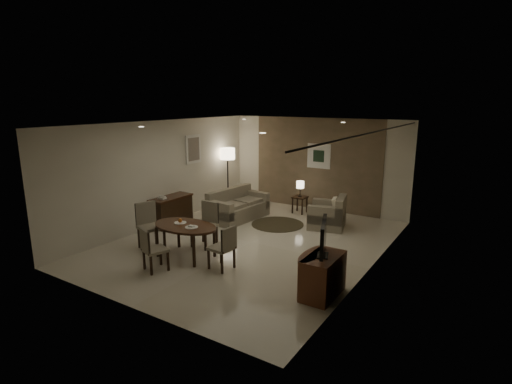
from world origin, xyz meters
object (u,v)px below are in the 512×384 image
Objects in this scene: sofa at (239,204)px; floor_lamp at (228,177)px; chair_left at (151,227)px; side_table at (300,205)px; chair_near at (155,249)px; chair_right at (221,247)px; armchair at (327,212)px; tv_cabinet at (323,276)px; dining_table at (186,241)px; chair_far at (204,225)px; console_desk at (171,211)px.

sofa is 1.67m from floor_lamp.
chair_left reaches higher than side_table.
chair_near is 0.97× the size of chair_right.
chair_left is 4.38m from armchair.
armchair is at bearing -20.05° from chair_left.
armchair is at bearing 173.97° from chair_right.
tv_cabinet is 4.70m from sofa.
floor_lamp is at bearing 114.55° from dining_table.
sofa is (-3.71, 2.88, 0.06)m from tv_cabinet.
sofa is at bearing -145.40° from chair_right.
chair_far is at bearing -67.78° from chair_near.
dining_table is 3.83m from armchair.
floor_lamp reaches higher than chair_far.
side_table is (0.55, 5.06, -0.18)m from chair_near.
sofa is (-0.63, 2.82, 0.06)m from dining_table.
tv_cabinet is 0.89× the size of chair_left.
dining_table is at bearing -40.82° from armchair.
chair_right reaches higher than tv_cabinet.
floor_lamp is at bearing -49.13° from chair_near.
dining_table is (-3.09, 0.06, -0.01)m from tv_cabinet.
chair_far is 2.22m from sofa.
armchair is 3.56m from floor_lamp.
floor_lamp is (-0.84, 3.97, 0.38)m from chair_left.
tv_cabinet is 1.06× the size of chair_near.
dining_table is at bearing -84.30° from chair_far.
chair_right is (2.80, -1.53, 0.06)m from console_desk.
console_desk is 1.31× the size of armchair.
chair_right is at bearing -123.62° from chair_near.
dining_table is (1.80, -1.44, -0.03)m from console_desk.
sofa is 3.53× the size of side_table.
armchair is at bearing 111.57° from tv_cabinet.
sofa is (-0.61, 3.65, -0.02)m from chair_near.
floor_lamp reaches higher than side_table.
chair_right is (1.06, -0.76, -0.06)m from chair_far.
console_desk is 1.19× the size of chair_left.
tv_cabinet is 0.91× the size of chair_far.
chair_left is 4.07m from floor_lamp.
floor_lamp is at bearing 118.06° from chair_far.
floor_lamp reaches higher than chair_left.
console_desk is at bearing 162.95° from tv_cabinet.
chair_left is at bearing 178.96° from sofa.
chair_right is at bearing -73.67° from chair_left.
chair_right reaches higher than chair_near.
chair_right is at bearing -55.17° from floor_lamp.
armchair is at bearing -91.73° from chair_near.
side_table is 0.28× the size of floor_lamp.
sofa is (1.18, 1.38, 0.03)m from console_desk.
chair_right reaches higher than dining_table.
dining_table is at bearing -89.58° from chair_right.
side_table is at bearing -33.83° from sofa.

